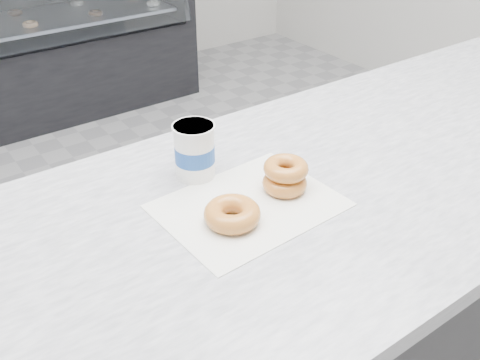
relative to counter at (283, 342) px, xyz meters
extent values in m
plane|color=#969699|center=(0.00, 0.60, -0.45)|extent=(5.00, 5.00, 0.00)
cube|color=#333335|center=(0.00, 0.00, -0.02)|extent=(3.00, 0.70, 0.86)
cube|color=silver|center=(0.00, 0.00, 0.43)|extent=(3.06, 0.76, 0.04)
cube|color=black|center=(0.00, 2.70, -0.20)|extent=(2.40, 0.70, 0.50)
cube|color=silver|center=(-0.10, 0.02, 0.45)|extent=(0.35, 0.27, 0.00)
torus|color=gold|center=(-0.16, -0.01, 0.47)|extent=(0.11, 0.11, 0.04)
torus|color=gold|center=(-0.01, 0.02, 0.47)|extent=(0.09, 0.09, 0.03)
torus|color=gold|center=(0.00, 0.02, 0.50)|extent=(0.10, 0.10, 0.03)
cylinder|color=white|center=(-0.13, 0.17, 0.51)|extent=(0.09, 0.09, 0.12)
cylinder|color=white|center=(-0.13, 0.17, 0.56)|extent=(0.09, 0.09, 0.01)
cylinder|color=#1C489B|center=(-0.13, 0.17, 0.50)|extent=(0.09, 0.09, 0.04)
camera|label=1|loc=(-0.61, -0.67, 1.06)|focal=40.00mm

